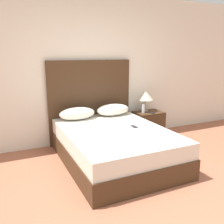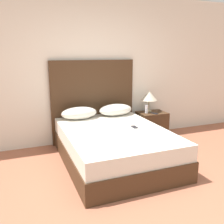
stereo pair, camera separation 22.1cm
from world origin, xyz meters
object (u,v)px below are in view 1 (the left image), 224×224
phone_on_bed (134,127)px  nightstand (148,125)px  bed (115,146)px  table_lamp (145,95)px  phone_on_nightstand (151,113)px

phone_on_bed → nightstand: (0.77, 0.77, -0.27)m
phone_on_bed → bed: bearing=178.1°
table_lamp → nightstand: bearing=-67.7°
bed → table_lamp: size_ratio=4.93×
table_lamp → phone_on_nightstand: bearing=-84.4°
phone_on_bed → phone_on_nightstand: bearing=41.4°
table_lamp → phone_on_nightstand: table_lamp is taller
nightstand → table_lamp: (-0.03, 0.08, 0.58)m
phone_on_nightstand → table_lamp: bearing=95.6°
phone_on_bed → nightstand: 1.12m
bed → phone_on_nightstand: (1.09, 0.66, 0.27)m
phone_on_bed → table_lamp: 1.17m
bed → table_lamp: (1.07, 0.84, 0.58)m
table_lamp → phone_on_bed: bearing=-130.9°
phone_on_bed → table_lamp: bearing=49.1°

